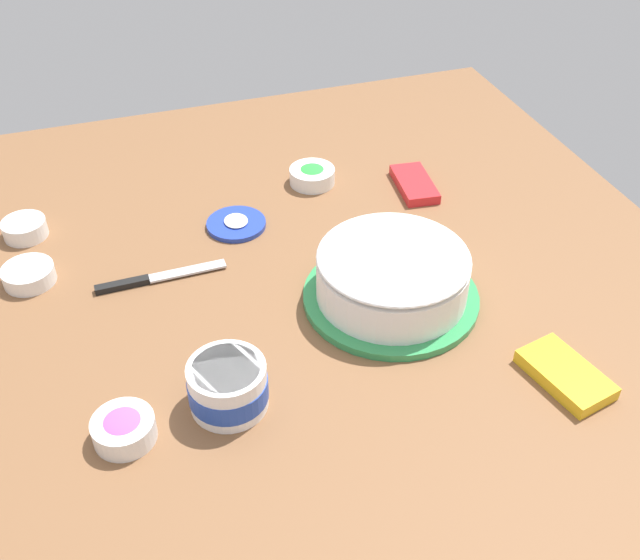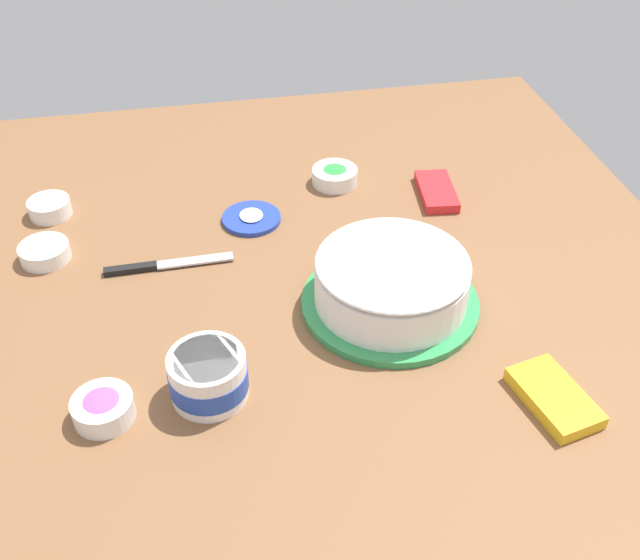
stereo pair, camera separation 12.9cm
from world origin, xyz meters
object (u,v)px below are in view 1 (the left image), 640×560
object	(u,v)px
frosting_tub_lid	(236,224)
sprinkle_bowl_rainbow	(124,428)
sprinkle_bowl_pink	(25,228)
sprinkle_bowl_green	(312,175)
frosting_tub	(228,385)
sprinkle_bowl_yellow	(29,275)
spreading_knife	(149,279)
candy_box_upper	(414,184)
candy_box_lower	(565,375)
frosted_cake	(392,276)

from	to	relation	value
frosting_tub_lid	sprinkle_bowl_rainbow	xyz separation A→B (m)	(0.46, -0.27, 0.02)
sprinkle_bowl_pink	sprinkle_bowl_green	bearing A→B (deg)	90.91
frosting_tub	sprinkle_bowl_yellow	size ratio (longest dim) A/B	1.29
frosting_tub_lid	spreading_knife	world-z (taller)	frosting_tub_lid
sprinkle_bowl_pink	candy_box_upper	distance (m)	0.79
sprinkle_bowl_pink	sprinkle_bowl_yellow	distance (m)	0.15
sprinkle_bowl_yellow	candy_box_upper	distance (m)	0.79
frosting_tub_lid	sprinkle_bowl_pink	size ratio (longest dim) A/B	1.40
spreading_knife	sprinkle_bowl_pink	xyz separation A→B (m)	(-0.22, -0.21, 0.01)
frosting_tub	sprinkle_bowl_yellow	xyz separation A→B (m)	(-0.40, -0.28, -0.02)
sprinkle_bowl_rainbow	candy_box_lower	xyz separation A→B (m)	(0.10, 0.66, -0.01)
spreading_knife	candy_box_lower	size ratio (longest dim) A/B	1.64
frosted_cake	candy_box_lower	distance (m)	0.32
frosting_tub	spreading_knife	world-z (taller)	frosting_tub
frosted_cake	frosting_tub	xyz separation A→B (m)	(0.15, -0.32, -0.01)
candy_box_lower	sprinkle_bowl_green	bearing A→B (deg)	-176.33
frosting_tub	candy_box_upper	distance (m)	0.69
sprinkle_bowl_pink	candy_box_upper	size ratio (longest dim) A/B	0.59
spreading_knife	sprinkle_bowl_rainbow	bearing A→B (deg)	-13.79
frosting_tub	candy_box_lower	xyz separation A→B (m)	(0.12, 0.50, -0.03)
frosting_tub	sprinkle_bowl_green	size ratio (longest dim) A/B	1.23
sprinkle_bowl_yellow	sprinkle_bowl_rainbow	bearing A→B (deg)	16.15
frosting_tub	sprinkle_bowl_yellow	distance (m)	0.48
sprinkle_bowl_rainbow	candy_box_upper	bearing A→B (deg)	125.97
spreading_knife	sprinkle_bowl_green	bearing A→B (deg)	120.82
sprinkle_bowl_green	sprinkle_bowl_yellow	xyz separation A→B (m)	(0.16, -0.58, -0.00)
sprinkle_bowl_pink	candy_box_upper	world-z (taller)	sprinkle_bowl_pink
frosting_tub	sprinkle_bowl_yellow	world-z (taller)	frosting_tub
sprinkle_bowl_green	candy_box_lower	bearing A→B (deg)	16.17
candy_box_upper	sprinkle_bowl_rainbow	bearing A→B (deg)	-47.71
candy_box_lower	candy_box_upper	world-z (taller)	candy_box_lower
frosting_tub_lid	candy_box_lower	world-z (taller)	candy_box_lower
sprinkle_bowl_pink	candy_box_upper	bearing A→B (deg)	84.22
frosting_tub_lid	candy_box_lower	size ratio (longest dim) A/B	0.82
spreading_knife	sprinkle_bowl_yellow	distance (m)	0.22
candy_box_upper	spreading_knife	bearing A→B (deg)	-70.28
frosting_tub_lid	sprinkle_bowl_pink	distance (m)	0.41
candy_box_upper	frosting_tub	bearing A→B (deg)	-41.13
frosting_tub_lid	frosting_tub	bearing A→B (deg)	-14.58
frosted_cake	sprinkle_bowl_pink	world-z (taller)	frosted_cake
frosted_cake	sprinkle_bowl_green	xyz separation A→B (m)	(-0.41, -0.01, -0.03)
frosting_tub_lid	sprinkle_bowl_yellow	size ratio (longest dim) A/B	1.27
frosted_cake	candy_box_lower	size ratio (longest dim) A/B	2.13
sprinkle_bowl_pink	frosted_cake	bearing A→B (deg)	56.25
frosted_cake	sprinkle_bowl_yellow	bearing A→B (deg)	-112.83
sprinkle_bowl_pink	frosting_tub	bearing A→B (deg)	27.02
frosting_tub_lid	candy_box_upper	xyz separation A→B (m)	(-0.02, 0.39, 0.00)
sprinkle_bowl_green	candy_box_lower	world-z (taller)	sprinkle_bowl_green
spreading_knife	sprinkle_bowl_pink	world-z (taller)	sprinkle_bowl_pink
frosting_tub	frosting_tub_lid	distance (m)	0.47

